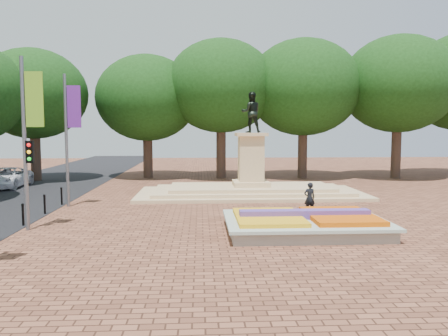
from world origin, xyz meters
name	(u,v)px	position (x,y,z in m)	size (l,w,h in m)	color
ground	(271,222)	(0.00, 0.00, 0.00)	(90.00, 90.00, 0.00)	brown
flower_bed	(305,223)	(1.03, -2.00, 0.38)	(6.30, 4.30, 0.91)	gray
monument	(251,181)	(0.00, 8.00, 0.88)	(14.00, 6.00, 6.40)	tan
tree_row_back	(265,99)	(2.33, 18.00, 6.67)	(44.80, 8.80, 10.43)	#33241C
banner_poles	(24,135)	(-10.08, -1.31, 3.88)	(0.88, 11.17, 7.00)	slate
bollard_row	(10,220)	(-10.70, -1.50, 0.53)	(0.12, 13.12, 0.98)	black
van	(6,178)	(-16.87, 12.52, 0.71)	(2.34, 5.08, 1.41)	white
pedestrian	(310,198)	(2.17, 1.83, 0.77)	(0.56, 0.37, 1.54)	black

